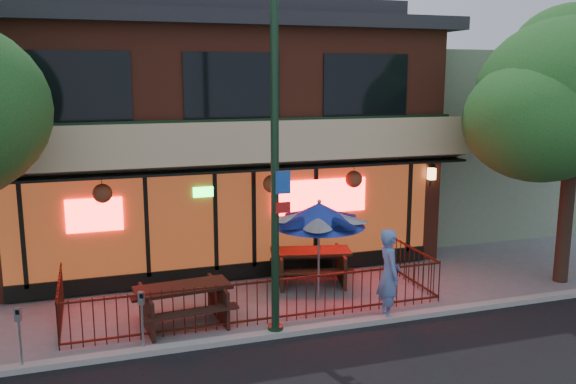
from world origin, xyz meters
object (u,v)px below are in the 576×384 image
at_px(picnic_table_right, 311,261).
at_px(street_tree_right, 576,87).
at_px(street_light, 275,184).
at_px(parking_meter_far, 19,328).
at_px(patio_umbrella, 319,215).
at_px(pedestrian, 389,274).
at_px(parking_meter_near, 142,312).
at_px(picnic_table_left, 183,299).

bearing_deg(picnic_table_right, street_tree_right, -16.19).
height_order(street_light, parking_meter_far, street_light).
xyz_separation_m(patio_umbrella, pedestrian, (1.05, -1.52, -1.07)).
height_order(picnic_table_right, parking_meter_near, parking_meter_near).
distance_m(picnic_table_right, pedestrian, 2.90).
distance_m(street_light, picnic_table_left, 3.30).
distance_m(picnic_table_left, pedestrian, 4.45).
bearing_deg(street_light, picnic_table_right, 57.43).
xyz_separation_m(street_tree_right, picnic_table_right, (-6.25, 1.81, -4.39)).
xyz_separation_m(pedestrian, parking_meter_far, (-7.38, -0.13, -0.20)).
distance_m(street_light, parking_meter_far, 5.34).
bearing_deg(parking_meter_near, patio_umbrella, 20.51).
bearing_deg(street_light, pedestrian, 1.17).
bearing_deg(picnic_table_right, patio_umbrella, -101.57).
height_order(street_light, picnic_table_left, street_light).
distance_m(picnic_table_right, parking_meter_far, 7.20).
bearing_deg(parking_meter_far, street_tree_right, 4.75).
bearing_deg(patio_umbrella, street_tree_right, -5.12).
relative_size(street_tree_right, parking_meter_near, 5.71).
distance_m(street_tree_right, patio_umbrella, 7.13).
height_order(patio_umbrella, parking_meter_near, patio_umbrella).
height_order(parking_meter_near, parking_meter_far, parking_meter_near).
bearing_deg(picnic_table_right, pedestrian, -73.89).
height_order(street_tree_right, patio_umbrella, street_tree_right).
relative_size(street_light, parking_meter_near, 5.70).
relative_size(street_tree_right, patio_umbrella, 2.88).
bearing_deg(pedestrian, street_light, 100.79).
xyz_separation_m(street_light, patio_umbrella, (1.54, 1.57, -1.07)).
relative_size(street_light, patio_umbrella, 2.87).
xyz_separation_m(street_tree_right, parking_meter_near, (-10.70, -0.99, -4.13)).
bearing_deg(patio_umbrella, street_light, -134.39).
height_order(picnic_table_left, parking_meter_near, parking_meter_near).
relative_size(picnic_table_right, pedestrian, 1.15).
height_order(picnic_table_left, picnic_table_right, picnic_table_right).
relative_size(picnic_table_left, patio_umbrella, 0.87).
distance_m(street_tree_right, picnic_table_left, 10.70).
relative_size(street_light, pedestrian, 3.46).
bearing_deg(street_light, parking_meter_near, 179.94).
height_order(street_light, street_tree_right, street_tree_right).
height_order(street_light, picnic_table_right, street_light).
bearing_deg(patio_umbrella, parking_meter_near, -159.49).
bearing_deg(patio_umbrella, pedestrian, -55.43).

